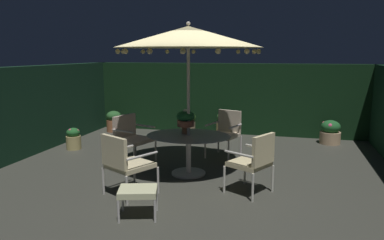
{
  "coord_description": "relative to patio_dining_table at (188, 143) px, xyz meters",
  "views": [
    {
      "loc": [
        1.62,
        -6.09,
        2.13
      ],
      "look_at": [
        -0.06,
        0.28,
        0.94
      ],
      "focal_mm": 34.53,
      "sensor_mm": 36.0,
      "label": 1
    }
  ],
  "objects": [
    {
      "name": "ground_plane",
      "position": [
        0.06,
        -0.03,
        -0.58
      ],
      "size": [
        7.72,
        7.69,
        0.02
      ],
      "primitive_type": "cube",
      "color": "#3E3E36"
    },
    {
      "name": "hedge_backdrop_rear",
      "position": [
        0.06,
        3.66,
        0.37
      ],
      "size": [
        7.72,
        0.3,
        1.87
      ],
      "primitive_type": "cube",
      "color": "black",
      "rests_on": "ground_plane"
    },
    {
      "name": "hedge_backdrop_left",
      "position": [
        -3.65,
        -0.03,
        0.37
      ],
      "size": [
        0.3,
        7.69,
        1.87
      ],
      "primitive_type": "cube",
      "color": "black",
      "rests_on": "ground_plane"
    },
    {
      "name": "patio_dining_table",
      "position": [
        0.0,
        0.0,
        0.0
      ],
      "size": [
        1.5,
        1.23,
        0.72
      ],
      "color": "silver",
      "rests_on": "ground_plane"
    },
    {
      "name": "patio_umbrella",
      "position": [
        0.0,
        -0.0,
        1.83
      ],
      "size": [
        2.51,
        2.51,
        2.66
      ],
      "color": "beige",
      "rests_on": "ground_plane"
    },
    {
      "name": "centerpiece_planter",
      "position": [
        -0.07,
        0.07,
        0.42
      ],
      "size": [
        0.33,
        0.33,
        0.45
      ],
      "color": "#A76945",
      "rests_on": "patio_dining_table"
    },
    {
      "name": "patio_chair_north",
      "position": [
        1.22,
        -0.67,
        -0.01
      ],
      "size": [
        0.76,
        0.77,
        0.95
      ],
      "color": "silver",
      "rests_on": "ground_plane"
    },
    {
      "name": "patio_chair_northeast",
      "position": [
        0.44,
        1.32,
        -0.01
      ],
      "size": [
        0.72,
        0.73,
        0.96
      ],
      "color": "silver",
      "rests_on": "ground_plane"
    },
    {
      "name": "patio_chair_east",
      "position": [
        -1.31,
        0.46,
        -0.04
      ],
      "size": [
        0.76,
        0.81,
        0.92
      ],
      "color": "beige",
      "rests_on": "ground_plane"
    },
    {
      "name": "patio_chair_southeast",
      "position": [
        -0.65,
        -1.24,
        -0.02
      ],
      "size": [
        0.83,
        0.83,
        0.95
      ],
      "color": "beige",
      "rests_on": "ground_plane"
    },
    {
      "name": "ottoman_footrest",
      "position": [
        -0.18,
        -1.87,
        -0.23
      ],
      "size": [
        0.59,
        0.52,
        0.39
      ],
      "color": "silver",
      "rests_on": "ground_plane"
    },
    {
      "name": "potted_plant_back_left",
      "position": [
        2.68,
        3.04,
        -0.29
      ],
      "size": [
        0.48,
        0.48,
        0.57
      ],
      "color": "tan",
      "rests_on": "ground_plane"
    },
    {
      "name": "potted_plant_back_center",
      "position": [
        -2.97,
        1.02,
        -0.33
      ],
      "size": [
        0.33,
        0.33,
        0.49
      ],
      "color": "tan",
      "rests_on": "ground_plane"
    },
    {
      "name": "potted_plant_back_right",
      "position": [
        -2.97,
        3.0,
        -0.28
      ],
      "size": [
        0.4,
        0.4,
        0.57
      ],
      "color": "#AB6541",
      "rests_on": "ground_plane"
    },
    {
      "name": "potted_plant_right_near",
      "position": [
        -0.9,
        3.2,
        -0.25
      ],
      "size": [
        0.43,
        0.43,
        0.6
      ],
      "color": "#7B6B4E",
      "rests_on": "ground_plane"
    },
    {
      "name": "potted_plant_left_far",
      "position": [
        0.08,
        3.21,
        -0.25
      ],
      "size": [
        0.42,
        0.42,
        0.64
      ],
      "color": "tan",
      "rests_on": "ground_plane"
    }
  ]
}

